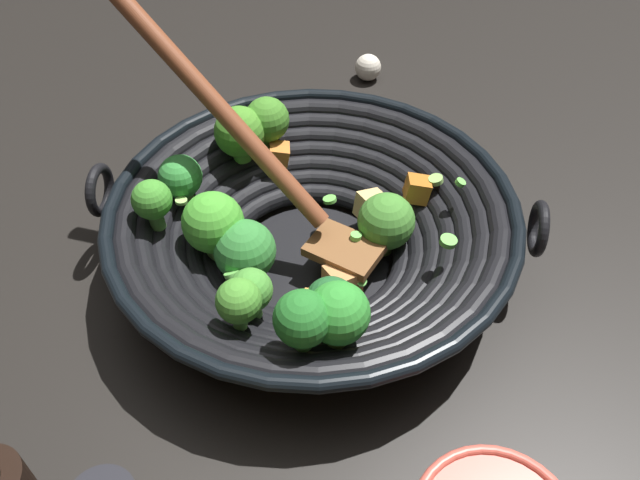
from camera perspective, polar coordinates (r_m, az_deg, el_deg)
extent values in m
plane|color=black|center=(0.69, -0.60, -2.26)|extent=(4.00, 4.00, 0.00)
cylinder|color=black|center=(0.68, -0.60, -1.98)|extent=(0.16, 0.16, 0.01)
torus|color=black|center=(0.67, -0.61, -1.18)|extent=(0.21, 0.21, 0.02)
torus|color=black|center=(0.67, -0.62, -0.65)|extent=(0.24, 0.24, 0.02)
torus|color=black|center=(0.66, -0.63, -0.12)|extent=(0.27, 0.27, 0.02)
torus|color=black|center=(0.65, -0.63, 0.43)|extent=(0.30, 0.30, 0.02)
torus|color=black|center=(0.65, -0.64, 0.99)|extent=(0.33, 0.33, 0.02)
torus|color=black|center=(0.64, -0.64, 1.56)|extent=(0.35, 0.35, 0.02)
torus|color=black|center=(0.64, -0.65, 2.14)|extent=(0.38, 0.38, 0.02)
torus|color=black|center=(0.63, -0.66, 2.74)|extent=(0.40, 0.40, 0.01)
torus|color=black|center=(0.64, 18.48, 0.95)|extent=(0.05, 0.03, 0.05)
torus|color=black|center=(0.68, -18.62, 4.14)|extent=(0.05, 0.03, 0.05)
cylinder|color=#549F42|center=(0.53, -1.48, -8.65)|extent=(0.02, 0.02, 0.01)
sphere|color=#267629|center=(0.51, -1.54, -6.87)|extent=(0.05, 0.05, 0.05)
cylinder|color=#6C9A46|center=(0.69, -11.77, 3.87)|extent=(0.03, 0.03, 0.02)
sphere|color=green|center=(0.67, -12.08, 5.43)|extent=(0.04, 0.04, 0.04)
cylinder|color=#7CC05B|center=(0.65, -8.95, -0.74)|extent=(0.03, 0.03, 0.02)
sphere|color=green|center=(0.63, -9.31, 1.52)|extent=(0.06, 0.06, 0.06)
cylinder|color=#65AC4A|center=(0.56, -6.88, -6.88)|extent=(0.02, 0.02, 0.02)
sphere|color=#4B9632|center=(0.54, -7.10, -5.29)|extent=(0.04, 0.04, 0.04)
cylinder|color=#76A03A|center=(0.55, 1.52, -8.44)|extent=(0.03, 0.03, 0.02)
sphere|color=green|center=(0.52, 1.59, -6.39)|extent=(0.05, 0.05, 0.05)
cylinder|color=#67B241|center=(0.73, -6.81, 7.43)|extent=(0.03, 0.03, 0.02)
sphere|color=#488E29|center=(0.71, -7.02, 9.34)|extent=(0.06, 0.06, 0.06)
cylinder|color=#64B04F|center=(0.59, -5.88, -5.95)|extent=(0.02, 0.02, 0.02)
sphere|color=#499637|center=(0.57, -6.07, -4.35)|extent=(0.04, 0.04, 0.04)
cylinder|color=#7EAB54|center=(0.65, -6.31, -3.07)|extent=(0.04, 0.03, 0.03)
sphere|color=#348337|center=(0.62, -6.57, -0.91)|extent=(0.06, 0.06, 0.06)
cylinder|color=olive|center=(0.74, -4.52, 8.64)|extent=(0.02, 0.03, 0.02)
sphere|color=#428328|center=(0.73, -4.65, 10.43)|extent=(0.05, 0.05, 0.05)
cylinder|color=olive|center=(0.68, 5.58, -0.38)|extent=(0.03, 0.03, 0.02)
sphere|color=#458932|center=(0.66, 5.79, 1.63)|extent=(0.06, 0.06, 0.06)
cylinder|color=#589043|center=(0.65, -14.04, 1.74)|extent=(0.02, 0.02, 0.02)
sphere|color=#42932F|center=(0.63, -14.45, 3.43)|extent=(0.04, 0.04, 0.04)
cylinder|color=#84BC59|center=(0.58, 0.94, -7.05)|extent=(0.02, 0.02, 0.01)
sphere|color=#225E2B|center=(0.56, 0.97, -5.49)|extent=(0.05, 0.05, 0.05)
cube|color=gold|center=(0.60, -0.28, -5.99)|extent=(0.03, 0.04, 0.03)
cube|color=#BD6B22|center=(0.69, 8.46, 4.41)|extent=(0.04, 0.03, 0.03)
cube|color=#CE874D|center=(0.63, 1.96, -3.59)|extent=(0.04, 0.04, 0.03)
cube|color=orange|center=(0.73, -3.65, 7.48)|extent=(0.03, 0.03, 0.03)
cube|color=#E7BE73|center=(0.70, 4.52, 2.92)|extent=(0.04, 0.04, 0.03)
cylinder|color=#6BC651|center=(0.63, 3.62, -3.62)|extent=(0.02, 0.02, 0.01)
cylinder|color=#6BC651|center=(0.60, 11.12, -0.10)|extent=(0.02, 0.02, 0.01)
cylinder|color=#99D166|center=(0.69, 10.06, 5.19)|extent=(0.02, 0.02, 0.01)
cylinder|color=#6BC651|center=(0.68, 0.85, 3.54)|extent=(0.02, 0.02, 0.01)
cylinder|color=#99D166|center=(0.66, -12.00, 3.35)|extent=(0.01, 0.01, 0.00)
cylinder|color=#6BC651|center=(0.66, 12.14, 4.92)|extent=(0.01, 0.01, 0.01)
cylinder|color=#6BC651|center=(0.60, -7.68, -2.95)|extent=(0.02, 0.02, 0.01)
cylinder|color=#6BC651|center=(0.64, 3.14, 0.31)|extent=(0.01, 0.01, 0.01)
cube|color=brown|center=(0.64, 2.17, -0.79)|extent=(0.05, 0.07, 0.01)
cylinder|color=brown|center=(0.63, -8.87, 11.26)|extent=(0.02, 0.24, 0.20)
sphere|color=silver|center=(0.96, 4.20, 14.77)|extent=(0.04, 0.04, 0.04)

